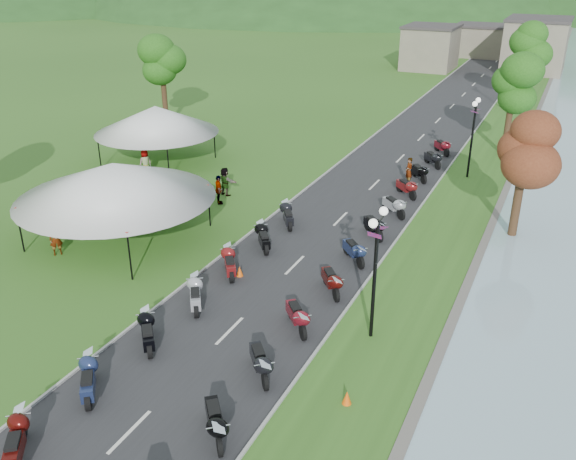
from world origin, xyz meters
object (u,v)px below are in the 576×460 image
at_px(pedestrian_b, 131,220).
at_px(pedestrian_c, 111,231).
at_px(vendor_tent_main, 117,202).
at_px(pedestrian_a, 59,254).

height_order(pedestrian_b, pedestrian_c, pedestrian_b).
bearing_deg(vendor_tent_main, pedestrian_c, 159.27).
bearing_deg(pedestrian_a, vendor_tent_main, 9.79).
relative_size(pedestrian_a, pedestrian_c, 1.06).
height_order(pedestrian_a, pedestrian_c, pedestrian_a).
height_order(vendor_tent_main, pedestrian_c, vendor_tent_main).
distance_m(vendor_tent_main, pedestrian_c, 2.30).
bearing_deg(pedestrian_c, pedestrian_a, -27.92).
xyz_separation_m(vendor_tent_main, pedestrian_a, (-1.55, -2.78, -2.00)).
xyz_separation_m(pedestrian_b, pedestrian_c, (0.02, -1.67, 0.00)).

